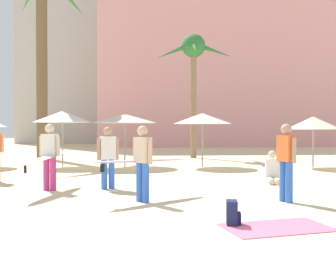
{
  "coord_description": "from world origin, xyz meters",
  "views": [
    {
      "loc": [
        -0.02,
        -5.37,
        1.65
      ],
      "look_at": [
        0.53,
        4.96,
        1.48
      ],
      "focal_mm": 42.5,
      "sensor_mm": 36.0,
      "label": 1
    }
  ],
  "objects_px": {
    "beach_towel": "(277,227)",
    "person_far_left": "(286,159)",
    "palm_tree_center": "(194,58)",
    "backpack": "(232,213)",
    "person_mid_right": "(143,160)",
    "person_near_right": "(108,155)",
    "person_mid_left": "(49,155)",
    "person_mid_center": "(273,171)",
    "cafe_umbrella_3": "(313,123)",
    "cafe_umbrella_5": "(125,118)",
    "cafe_umbrella_1": "(202,119)",
    "cafe_umbrella_0": "(62,117)"
  },
  "relations": [
    {
      "from": "cafe_umbrella_0",
      "to": "cafe_umbrella_1",
      "type": "distance_m",
      "value": 5.94
    },
    {
      "from": "cafe_umbrella_3",
      "to": "cafe_umbrella_1",
      "type": "bearing_deg",
      "value": 173.57
    },
    {
      "from": "palm_tree_center",
      "to": "cafe_umbrella_5",
      "type": "height_order",
      "value": "palm_tree_center"
    },
    {
      "from": "beach_towel",
      "to": "person_far_left",
      "type": "bearing_deg",
      "value": 67.17
    },
    {
      "from": "backpack",
      "to": "person_far_left",
      "type": "height_order",
      "value": "person_far_left"
    },
    {
      "from": "beach_towel",
      "to": "palm_tree_center",
      "type": "bearing_deg",
      "value": 88.43
    },
    {
      "from": "cafe_umbrella_1",
      "to": "person_mid_right",
      "type": "xyz_separation_m",
      "value": [
        -2.43,
        -7.68,
        -1.13
      ]
    },
    {
      "from": "cafe_umbrella_3",
      "to": "person_mid_right",
      "type": "xyz_separation_m",
      "value": [
        -6.99,
        -7.16,
        -0.94
      ]
    },
    {
      "from": "person_mid_left",
      "to": "person_mid_right",
      "type": "distance_m",
      "value": 2.9
    },
    {
      "from": "palm_tree_center",
      "to": "person_near_right",
      "type": "height_order",
      "value": "palm_tree_center"
    },
    {
      "from": "person_mid_left",
      "to": "cafe_umbrella_0",
      "type": "bearing_deg",
      "value": 28.04
    },
    {
      "from": "palm_tree_center",
      "to": "person_far_left",
      "type": "bearing_deg",
      "value": -87.73
    },
    {
      "from": "person_near_right",
      "to": "person_mid_center",
      "type": "distance_m",
      "value": 5.05
    },
    {
      "from": "person_mid_right",
      "to": "person_mid_center",
      "type": "relative_size",
      "value": 2.22
    },
    {
      "from": "person_near_right",
      "to": "person_far_left",
      "type": "xyz_separation_m",
      "value": [
        4.15,
        -2.1,
        0.04
      ]
    },
    {
      "from": "cafe_umbrella_0",
      "to": "person_near_right",
      "type": "xyz_separation_m",
      "value": [
        2.53,
        -6.31,
        -1.21
      ]
    },
    {
      "from": "backpack",
      "to": "person_near_right",
      "type": "xyz_separation_m",
      "value": [
        -2.5,
        4.14,
        0.72
      ]
    },
    {
      "from": "person_mid_right",
      "to": "cafe_umbrella_3",
      "type": "bearing_deg",
      "value": 4.59
    },
    {
      "from": "cafe_umbrella_0",
      "to": "cafe_umbrella_1",
      "type": "xyz_separation_m",
      "value": [
        5.92,
        -0.43,
        -0.08
      ]
    },
    {
      "from": "backpack",
      "to": "cafe_umbrella_3",
      "type": "bearing_deg",
      "value": 69.04
    },
    {
      "from": "cafe_umbrella_5",
      "to": "person_mid_right",
      "type": "distance_m",
      "value": 8.04
    },
    {
      "from": "person_far_left",
      "to": "cafe_umbrella_5",
      "type": "bearing_deg",
      "value": 95.47
    },
    {
      "from": "palm_tree_center",
      "to": "cafe_umbrella_0",
      "type": "bearing_deg",
      "value": -142.06
    },
    {
      "from": "person_near_right",
      "to": "person_far_left",
      "type": "bearing_deg",
      "value": 44.93
    },
    {
      "from": "cafe_umbrella_5",
      "to": "person_mid_right",
      "type": "height_order",
      "value": "cafe_umbrella_5"
    },
    {
      "from": "person_mid_right",
      "to": "person_near_right",
      "type": "height_order",
      "value": "person_mid_right"
    },
    {
      "from": "palm_tree_center",
      "to": "cafe_umbrella_5",
      "type": "bearing_deg",
      "value": -125.14
    },
    {
      "from": "palm_tree_center",
      "to": "backpack",
      "type": "relative_size",
      "value": 16.3
    },
    {
      "from": "palm_tree_center",
      "to": "person_mid_center",
      "type": "distance_m",
      "value": 11.32
    },
    {
      "from": "person_mid_center",
      "to": "cafe_umbrella_5",
      "type": "bearing_deg",
      "value": -124.17
    },
    {
      "from": "palm_tree_center",
      "to": "person_mid_left",
      "type": "distance_m",
      "value": 13.31
    },
    {
      "from": "palm_tree_center",
      "to": "backpack",
      "type": "xyz_separation_m",
      "value": [
        -1.12,
        -15.25,
        -5.32
      ]
    },
    {
      "from": "palm_tree_center",
      "to": "cafe_umbrella_3",
      "type": "distance_m",
      "value": 8.07
    },
    {
      "from": "beach_towel",
      "to": "person_mid_center",
      "type": "xyz_separation_m",
      "value": [
        1.68,
        5.48,
        0.32
      ]
    },
    {
      "from": "person_far_left",
      "to": "person_mid_center",
      "type": "relative_size",
      "value": 1.65
    },
    {
      "from": "person_near_right",
      "to": "person_mid_center",
      "type": "relative_size",
      "value": 1.59
    },
    {
      "from": "cafe_umbrella_5",
      "to": "palm_tree_center",
      "type": "bearing_deg",
      "value": 54.86
    },
    {
      "from": "palm_tree_center",
      "to": "person_mid_right",
      "type": "distance_m",
      "value": 13.96
    },
    {
      "from": "cafe_umbrella_1",
      "to": "cafe_umbrella_5",
      "type": "bearing_deg",
      "value": 175.88
    },
    {
      "from": "backpack",
      "to": "person_mid_left",
      "type": "bearing_deg",
      "value": 145.03
    },
    {
      "from": "cafe_umbrella_1",
      "to": "person_mid_right",
      "type": "bearing_deg",
      "value": -107.58
    },
    {
      "from": "cafe_umbrella_0",
      "to": "cafe_umbrella_1",
      "type": "bearing_deg",
      "value": -4.13
    },
    {
      "from": "person_mid_left",
      "to": "person_mid_center",
      "type": "bearing_deg",
      "value": -58.32
    },
    {
      "from": "beach_towel",
      "to": "person_mid_right",
      "type": "bearing_deg",
      "value": 131.36
    },
    {
      "from": "cafe_umbrella_5",
      "to": "person_mid_left",
      "type": "relative_size",
      "value": 0.97
    },
    {
      "from": "person_mid_left",
      "to": "person_mid_center",
      "type": "height_order",
      "value": "person_mid_left"
    },
    {
      "from": "backpack",
      "to": "cafe_umbrella_0",
      "type": "bearing_deg",
      "value": 124.61
    },
    {
      "from": "palm_tree_center",
      "to": "person_mid_left",
      "type": "xyz_separation_m",
      "value": [
        -5.14,
        -11.39,
        -4.58
      ]
    },
    {
      "from": "cafe_umbrella_5",
      "to": "beach_towel",
      "type": "distance_m",
      "value": 11.1
    },
    {
      "from": "person_mid_left",
      "to": "person_far_left",
      "type": "xyz_separation_m",
      "value": [
        5.66,
        -1.82,
        0.02
      ]
    }
  ]
}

